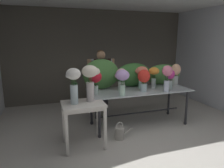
% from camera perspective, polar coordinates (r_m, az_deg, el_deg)
% --- Properties ---
extents(ground_plane, '(8.32, 8.32, 0.00)m').
position_cam_1_polar(ground_plane, '(4.88, 2.51, -9.89)').
color(ground_plane, beige).
extents(wall_back, '(5.56, 0.12, 2.69)m').
position_cam_1_polar(wall_back, '(6.33, -3.58, 7.80)').
color(wall_back, '#5B564C').
rests_on(wall_back, ground).
extents(wall_right, '(0.12, 3.90, 2.69)m').
position_cam_1_polar(wall_right, '(6.12, 27.88, 6.23)').
color(wall_right, silver).
rests_on(wall_right, ground).
extents(display_table_glass, '(2.16, 0.87, 0.80)m').
position_cam_1_polar(display_table_glass, '(4.45, 7.56, -2.95)').
color(display_table_glass, silver).
rests_on(display_table_glass, ground).
extents(side_table_white, '(0.71, 0.56, 0.79)m').
position_cam_1_polar(side_table_white, '(3.56, -7.99, -7.00)').
color(side_table_white, silver).
rests_on(side_table_white, ground).
extents(florist, '(0.64, 0.24, 1.60)m').
position_cam_1_polar(florist, '(4.74, -2.98, 1.99)').
color(florist, '#232328').
rests_on(florist, ground).
extents(foliage_backdrop, '(2.38, 0.32, 0.64)m').
position_cam_1_polar(foliage_backdrop, '(4.62, 5.38, 2.65)').
color(foliage_backdrop, '#477F3D').
rests_on(foliage_backdrop, display_table_glass).
extents(vase_peach_roses, '(0.27, 0.22, 0.50)m').
position_cam_1_polar(vase_peach_roses, '(4.97, 17.24, 3.05)').
color(vase_peach_roses, silver).
rests_on(vase_peach_roses, display_table_glass).
extents(vase_magenta_lilies, '(0.19, 0.19, 0.43)m').
position_cam_1_polar(vase_magenta_lilies, '(4.54, 15.81, 1.72)').
color(vase_magenta_lilies, silver).
rests_on(vase_magenta_lilies, display_table_glass).
extents(vase_blush_stock, '(0.26, 0.24, 0.47)m').
position_cam_1_polar(vase_blush_stock, '(4.22, 2.60, 1.78)').
color(vase_blush_stock, silver).
rests_on(vase_blush_stock, display_table_glass).
extents(vase_scarlet_dahlias, '(0.25, 0.25, 0.45)m').
position_cam_1_polar(vase_scarlet_dahlias, '(4.24, 8.82, 1.54)').
color(vase_scarlet_dahlias, silver).
rests_on(vase_scarlet_dahlias, display_table_glass).
extents(vase_rosy_anemones, '(0.23, 0.21, 0.54)m').
position_cam_1_polar(vase_rosy_anemones, '(4.28, 15.00, 2.29)').
color(vase_rosy_anemones, silver).
rests_on(vase_rosy_anemones, display_table_glass).
extents(vase_sunset_ranunculus, '(0.23, 0.22, 0.46)m').
position_cam_1_polar(vase_sunset_ranunculus, '(4.54, 11.54, 2.65)').
color(vase_sunset_ranunculus, silver).
rests_on(vase_sunset_ranunculus, display_table_glass).
extents(vase_lilac_hydrangea, '(0.26, 0.26, 0.50)m').
position_cam_1_polar(vase_lilac_hydrangea, '(3.84, 2.89, 1.52)').
color(vase_lilac_hydrangea, silver).
rests_on(vase_lilac_hydrangea, display_table_glass).
extents(vase_crimson_carnations, '(0.26, 0.26, 0.47)m').
position_cam_1_polar(vase_crimson_carnations, '(3.91, -4.79, 1.30)').
color(vase_crimson_carnations, silver).
rests_on(vase_crimson_carnations, display_table_glass).
extents(vase_coral_tulips, '(0.28, 0.27, 0.48)m').
position_cam_1_polar(vase_coral_tulips, '(4.49, 8.26, 2.74)').
color(vase_coral_tulips, silver).
rests_on(vase_coral_tulips, display_table_glass).
extents(vase_white_roses_tall, '(0.25, 0.24, 0.60)m').
position_cam_1_polar(vase_white_roses_tall, '(3.41, -10.60, 0.33)').
color(vase_white_roses_tall, silver).
rests_on(vase_white_roses_tall, side_table_white).
extents(vase_cream_lisianthus_tall, '(0.31, 0.28, 0.63)m').
position_cam_1_polar(vase_cream_lisianthus_tall, '(3.50, -6.02, 1.50)').
color(vase_cream_lisianthus_tall, silver).
rests_on(vase_cream_lisianthus_tall, side_table_white).
extents(watering_can, '(0.35, 0.18, 0.34)m').
position_cam_1_polar(watering_can, '(3.96, 2.18, -13.35)').
color(watering_can, '#B7B2A8').
rests_on(watering_can, ground).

